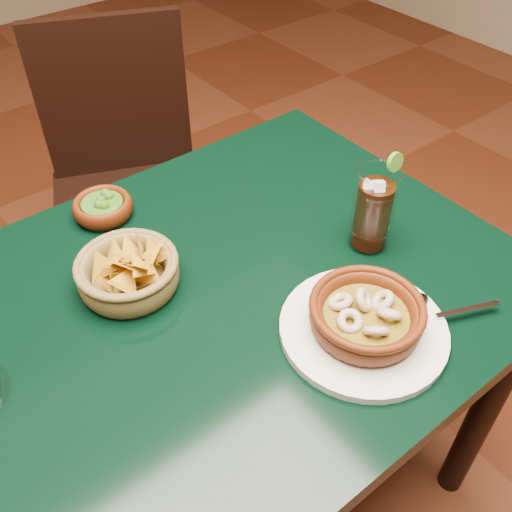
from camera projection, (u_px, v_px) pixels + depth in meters
ground at (208, 505)px, 1.46m from camera, size 7.00×7.00×0.00m
dining_table at (188, 348)px, 1.02m from camera, size 1.20×0.80×0.75m
dining_chair at (129, 180)px, 1.63m from camera, size 0.56×0.56×0.93m
shrimp_plate at (366, 319)px, 0.90m from camera, size 0.35×0.27×0.08m
chip_basket at (128, 273)px, 0.97m from camera, size 0.21×0.21×0.13m
guacamole_ramekin at (103, 207)px, 1.12m from camera, size 0.14×0.14×0.05m
cola_drink at (373, 210)px, 1.02m from camera, size 0.16×0.16×0.19m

